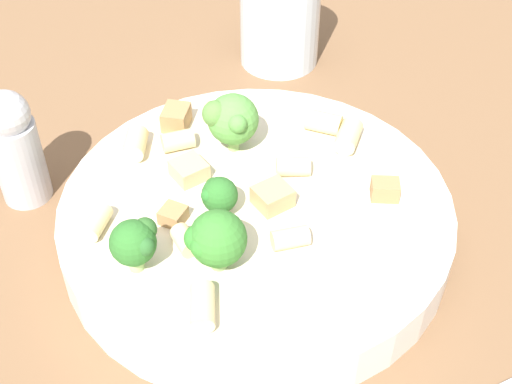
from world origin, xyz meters
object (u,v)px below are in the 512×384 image
Objects in this scene: rigatoni_0 at (97,222)px; rigatoni_3 at (178,141)px; broccoli_floret_2 at (216,239)px; rigatoni_2 at (293,167)px; chicken_chunk_3 at (189,170)px; rigatoni_9 at (135,144)px; chicken_chunk_2 at (176,117)px; chicken_chunk_0 at (173,215)px; chicken_chunk_1 at (385,189)px; broccoli_floret_3 at (231,118)px; rigatoni_8 at (290,238)px; pepper_shaker at (15,147)px; broccoli_floret_0 at (218,195)px; rigatoni_4 at (185,240)px; rigatoni_5 at (323,122)px; rigatoni_1 at (202,307)px; chicken_chunk_4 at (273,194)px; pasta_bowl at (256,217)px; drinking_glass at (280,18)px; rigatoni_6 at (222,110)px; rigatoni_7 at (348,136)px; broccoli_floret_1 at (135,242)px.

rigatoni_0 is 0.10m from rigatoni_3.
rigatoni_0 is (0.02, 0.09, -0.02)m from broccoli_floret_2.
rigatoni_2 is 0.08m from chicken_chunk_3.
rigatoni_9 is 1.13× the size of chicken_chunk_2.
chicken_chunk_1 is (0.05, -0.14, 0.00)m from chicken_chunk_0.
broccoli_floret_3 is at bearing -17.28° from chicken_chunk_0.
rigatoni_8 is 1.08× the size of chicken_chunk_3.
chicken_chunk_3 is at bearing -89.72° from pepper_shaker.
broccoli_floret_0 is 0.04m from rigatoni_4.
rigatoni_5 is 1.03× the size of rigatoni_9.
rigatoni_8 is 0.15m from rigatoni_9.
chicken_chunk_1 is at bearing -41.40° from rigatoni_1.
rigatoni_5 is 0.09m from chicken_chunk_4.
pasta_bowl is 14.30× the size of chicken_chunk_1.
rigatoni_4 is at bearing 23.00° from rigatoni_1.
rigatoni_8 is 0.28m from drinking_glass.
rigatoni_1 reaches higher than pasta_bowl.
rigatoni_1 is 1.21× the size of rigatoni_8.
rigatoni_1 reaches higher than rigatoni_4.
chicken_chunk_1 is 0.82× the size of chicken_chunk_2.
rigatoni_6 is 0.92× the size of rigatoni_7.
rigatoni_7 is at bearing -100.45° from rigatoni_6.
broccoli_floret_2 is 0.04m from rigatoni_1.
rigatoni_6 is (0.20, 0.02, 0.00)m from rigatoni_1.
broccoli_floret_3 is at bearing -33.81° from chicken_chunk_3.
drinking_glass is (0.24, 0.01, 0.02)m from pasta_bowl.
rigatoni_9 is 0.09m from pepper_shaker.
rigatoni_4 is at bearing 135.09° from chicken_chunk_4.
chicken_chunk_0 is 0.15× the size of drinking_glass.
rigatoni_4 is 0.84× the size of rigatoni_8.
broccoli_floret_2 is 0.92× the size of broccoli_floret_3.
broccoli_floret_0 is at bearing -146.07° from rigatoni_3.
broccoli_floret_3 is 0.16m from pepper_shaker.
pepper_shaker is (0.05, 0.13, 0.01)m from chicken_chunk_0.
broccoli_floret_3 is (0.07, 0.00, 0.01)m from broccoli_floret_0.
chicken_chunk_3 is at bearing 74.62° from chicken_chunk_4.
rigatoni_6 is at bearing -62.35° from pepper_shaker.
rigatoni_2 is at bearing -93.53° from rigatoni_9.
broccoli_floret_2 is 2.67× the size of chicken_chunk_0.
drinking_glass is (0.22, -0.04, 0.00)m from chicken_chunk_3.
rigatoni_0 reaches higher than pasta_bowl.
broccoli_floret_3 is 0.45× the size of drinking_glass.
pepper_shaker is (-0.22, 0.17, 0.00)m from drinking_glass.
rigatoni_4 is at bearing 118.05° from chicken_chunk_1.
drinking_glass is at bearing 9.68° from rigatoni_2.
broccoli_floret_3 is 0.05m from chicken_chunk_3.
broccoli_floret_1 reaches higher than rigatoni_0.
chicken_chunk_2 is (0.14, 0.06, -0.02)m from broccoli_floret_2.
rigatoni_1 is 0.31× the size of pepper_shaker.
pepper_shaker is at bearing 78.14° from broccoli_floret_0.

